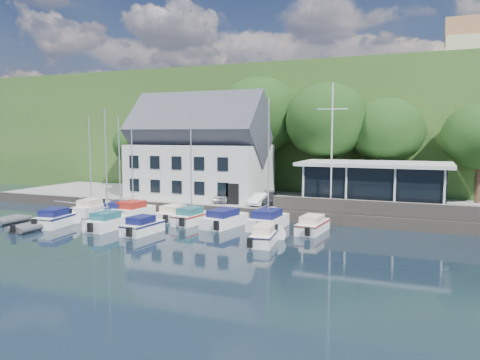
% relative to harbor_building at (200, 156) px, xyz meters
% --- Properties ---
extents(ground, '(180.00, 180.00, 0.00)m').
position_rel_harbor_building_xyz_m(ground, '(7.00, -16.50, -5.35)').
color(ground, black).
rests_on(ground, ground).
extents(quay, '(60.00, 13.00, 1.00)m').
position_rel_harbor_building_xyz_m(quay, '(7.00, 1.00, -4.85)').
color(quay, gray).
rests_on(quay, ground).
extents(quay_face, '(60.00, 0.30, 1.00)m').
position_rel_harbor_building_xyz_m(quay_face, '(7.00, -5.50, -4.85)').
color(quay_face, '#645A50').
rests_on(quay_face, ground).
extents(hillside, '(160.00, 75.00, 16.00)m').
position_rel_harbor_building_xyz_m(hillside, '(7.00, 45.50, 2.65)').
color(hillside, '#2A4D1D').
rests_on(hillside, ground).
extents(field_patch, '(50.00, 30.00, 0.30)m').
position_rel_harbor_building_xyz_m(field_patch, '(15.00, 53.50, 10.80)').
color(field_patch, '#5E6733').
rests_on(field_patch, hillside).
extents(harbor_building, '(14.40, 8.20, 8.70)m').
position_rel_harbor_building_xyz_m(harbor_building, '(0.00, 0.00, 0.00)').
color(harbor_building, silver).
rests_on(harbor_building, quay).
extents(club_pavilion, '(13.20, 7.20, 4.10)m').
position_rel_harbor_building_xyz_m(club_pavilion, '(18.00, -0.50, -2.30)').
color(club_pavilion, black).
rests_on(club_pavilion, quay).
extents(seawall, '(18.00, 0.50, 1.20)m').
position_rel_harbor_building_xyz_m(seawall, '(19.00, -5.10, -3.75)').
color(seawall, '#645A50').
rests_on(seawall, quay).
extents(gangway, '(1.20, 6.00, 1.40)m').
position_rel_harbor_building_xyz_m(gangway, '(-9.50, -7.50, -5.35)').
color(gangway, silver).
rests_on(gangway, ground).
extents(car_silver, '(2.01, 3.90, 1.27)m').
position_rel_harbor_building_xyz_m(car_silver, '(4.05, -2.63, -3.72)').
color(car_silver, silver).
rests_on(car_silver, quay).
extents(car_white, '(1.52, 3.52, 1.13)m').
position_rel_harbor_building_xyz_m(car_white, '(8.05, -3.29, -3.79)').
color(car_white, white).
rests_on(car_white, quay).
extents(car_dgrey, '(2.65, 4.20, 1.13)m').
position_rel_harbor_building_xyz_m(car_dgrey, '(8.71, -2.58, -3.78)').
color(car_dgrey, '#2A2B2F').
rests_on(car_dgrey, quay).
extents(car_blue, '(1.97, 3.67, 1.19)m').
position_rel_harbor_building_xyz_m(car_blue, '(12.93, -3.31, -3.76)').
color(car_blue, navy).
rests_on(car_blue, quay).
extents(flagpole, '(2.62, 0.20, 10.91)m').
position_rel_harbor_building_xyz_m(flagpole, '(14.86, -4.42, 1.11)').
color(flagpole, silver).
rests_on(flagpole, quay).
extents(tree_0, '(5.81, 5.81, 7.94)m').
position_rel_harbor_building_xyz_m(tree_0, '(-11.87, 5.56, -0.38)').
color(tree_0, black).
rests_on(tree_0, quay).
extents(tree_1, '(7.53, 7.53, 10.28)m').
position_rel_harbor_building_xyz_m(tree_1, '(-5.71, 5.97, 0.79)').
color(tree_1, black).
rests_on(tree_1, quay).
extents(tree_2, '(9.56, 9.56, 13.06)m').
position_rel_harbor_building_xyz_m(tree_2, '(4.56, 5.87, 2.18)').
color(tree_2, black).
rests_on(tree_2, quay).
extents(tree_3, '(8.79, 8.79, 12.01)m').
position_rel_harbor_building_xyz_m(tree_3, '(12.42, 4.90, 1.65)').
color(tree_3, black).
rests_on(tree_3, quay).
extents(tree_4, '(7.58, 7.58, 10.35)m').
position_rel_harbor_building_xyz_m(tree_4, '(18.39, 6.15, 0.83)').
color(tree_4, black).
rests_on(tree_4, quay).
extents(tree_5, '(7.01, 7.01, 9.58)m').
position_rel_harbor_building_xyz_m(tree_5, '(26.93, 5.95, 0.44)').
color(tree_5, black).
rests_on(tree_5, quay).
extents(boat_r1_0, '(2.50, 6.31, 8.95)m').
position_rel_harbor_building_xyz_m(boat_r1_0, '(-7.17, -8.69, -0.88)').
color(boat_r1_0, white).
rests_on(boat_r1_0, ground).
extents(boat_r1_1, '(2.09, 6.12, 8.53)m').
position_rel_harbor_building_xyz_m(boat_r1_1, '(-3.69, -8.86, -1.09)').
color(boat_r1_1, white).
rests_on(boat_r1_1, ground).
extents(boat_r1_2, '(2.89, 5.89, 9.57)m').
position_rel_harbor_building_xyz_m(boat_r1_2, '(-2.29, -8.87, -0.56)').
color(boat_r1_2, white).
rests_on(boat_r1_2, ground).
extents(boat_r1_3, '(2.71, 5.36, 1.38)m').
position_rel_harbor_building_xyz_m(boat_r1_3, '(1.88, -8.60, -4.66)').
color(boat_r1_3, white).
rests_on(boat_r1_3, ground).
extents(boat_r1_4, '(2.49, 5.79, 8.77)m').
position_rel_harbor_building_xyz_m(boat_r1_4, '(3.97, -9.31, -0.97)').
color(boat_r1_4, white).
rests_on(boat_r1_4, ground).
extents(boat_r1_5, '(3.26, 6.85, 1.47)m').
position_rel_harbor_building_xyz_m(boat_r1_5, '(7.03, -9.27, -4.61)').
color(boat_r1_5, white).
rests_on(boat_r1_5, ground).
extents(boat_r1_6, '(2.61, 6.63, 9.55)m').
position_rel_harbor_building_xyz_m(boat_r1_6, '(10.65, -8.67, -0.58)').
color(boat_r1_6, white).
rests_on(boat_r1_6, ground).
extents(boat_r1_7, '(2.21, 6.02, 1.35)m').
position_rel_harbor_building_xyz_m(boat_r1_7, '(14.36, -8.79, -4.67)').
color(boat_r1_7, white).
rests_on(boat_r1_7, ground).
extents(boat_r2_0, '(2.65, 5.72, 1.50)m').
position_rel_harbor_building_xyz_m(boat_r2_0, '(-5.97, -14.50, -4.60)').
color(boat_r2_0, white).
rests_on(boat_r2_0, ground).
extents(boat_r2_1, '(2.10, 5.71, 8.87)m').
position_rel_harbor_building_xyz_m(boat_r2_1, '(-1.15, -13.96, -0.91)').
color(boat_r2_1, white).
rests_on(boat_r2_1, ground).
extents(boat_r2_2, '(2.22, 5.27, 1.40)m').
position_rel_harbor_building_xyz_m(boat_r2_2, '(2.42, -14.32, -4.65)').
color(boat_r2_2, white).
rests_on(boat_r2_2, ground).
extents(boat_r2_4, '(2.32, 5.68, 1.35)m').
position_rel_harbor_building_xyz_m(boat_r2_4, '(12.18, -13.88, -4.68)').
color(boat_r2_4, white).
rests_on(boat_r2_4, ground).
extents(dinghy_0, '(2.04, 3.25, 0.74)m').
position_rel_harbor_building_xyz_m(dinghy_0, '(-10.54, -15.10, -4.98)').
color(dinghy_0, '#3C3D41').
rests_on(dinghy_0, ground).
extents(dinghy_1, '(1.95, 3.22, 0.75)m').
position_rel_harbor_building_xyz_m(dinghy_1, '(-6.46, -16.91, -4.98)').
color(dinghy_1, '#3C3D41').
rests_on(dinghy_1, ground).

